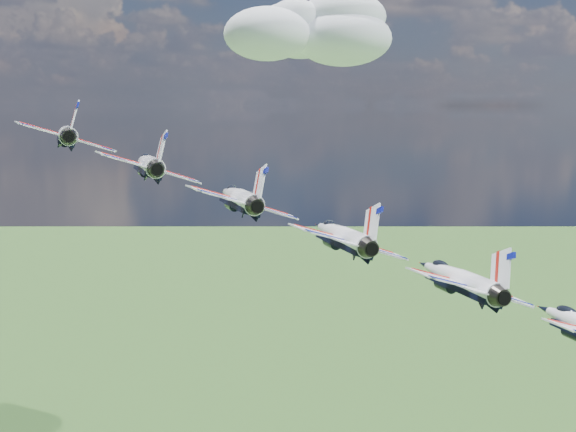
{
  "coord_description": "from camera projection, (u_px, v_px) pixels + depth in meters",
  "views": [
    {
      "loc": [
        -6.48,
        -59.83,
        149.42
      ],
      "look_at": [
        11.11,
        15.49,
        138.76
      ],
      "focal_mm": 50.0,
      "sensor_mm": 36.0,
      "label": 1
    }
  ],
  "objects": [
    {
      "name": "jet_4",
      "position": [
        457.0,
        279.0,
        70.74
      ],
      "size": [
        12.42,
        16.33,
        7.67
      ],
      "primitive_type": null,
      "rotation": [
        0.0,
        0.31,
        0.06
      ],
      "color": "white"
    },
    {
      "name": "jet_0",
      "position": [
        67.0,
        134.0,
        90.33
      ],
      "size": [
        12.42,
        16.33,
        7.67
      ],
      "primitive_type": null,
      "rotation": [
        0.0,
        0.31,
        0.06
      ],
      "color": "silver"
    },
    {
      "name": "jet_1",
      "position": [
        148.0,
        164.0,
        85.43
      ],
      "size": [
        12.42,
        16.33,
        7.67
      ],
      "primitive_type": null,
      "rotation": [
        0.0,
        0.31,
        0.06
      ],
      "color": "white"
    },
    {
      "name": "cloud_far",
      "position": [
        296.0,
        28.0,
        302.0
      ],
      "size": [
        53.23,
        41.82,
        20.91
      ],
      "primitive_type": "ellipsoid",
      "color": "white"
    },
    {
      "name": "jet_3",
      "position": [
        341.0,
        236.0,
        75.64
      ],
      "size": [
        12.42,
        16.33,
        7.67
      ],
      "primitive_type": null,
      "rotation": [
        0.0,
        0.31,
        0.06
      ],
      "color": "white"
    },
    {
      "name": "jet_2",
      "position": [
        238.0,
        198.0,
        80.54
      ],
      "size": [
        12.42,
        16.33,
        7.67
      ],
      "primitive_type": null,
      "rotation": [
        0.0,
        0.31,
        0.06
      ],
      "color": "white"
    }
  ]
}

